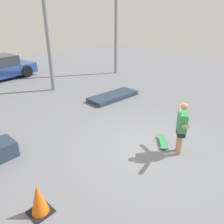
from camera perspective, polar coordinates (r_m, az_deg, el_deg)
The scene contains 6 objects.
ground_plane at distance 6.50m, azimuth 8.30°, elevation -9.23°, with size 36.00×36.00×0.00m, color slate.
skateboarder at distance 6.12m, azimuth 17.69°, elevation -3.67°, with size 1.20×0.84×1.49m.
skateboard at distance 6.77m, azimuth 13.14°, elevation -7.55°, with size 0.74×0.66×0.08m.
manual_pad at distance 10.15m, azimuth 0.33°, elevation 4.13°, with size 2.46×0.93×0.20m, color #28384C.
canopy_support_right at distance 12.76m, azimuth -6.94°, elevation 25.65°, with size 5.13×0.20×6.68m.
traffic_cone at distance 4.67m, azimuth -18.63°, elevation -20.87°, with size 0.42×0.42×0.67m.
Camera 1 is at (-4.64, -2.89, 3.52)m, focal length 35.00 mm.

